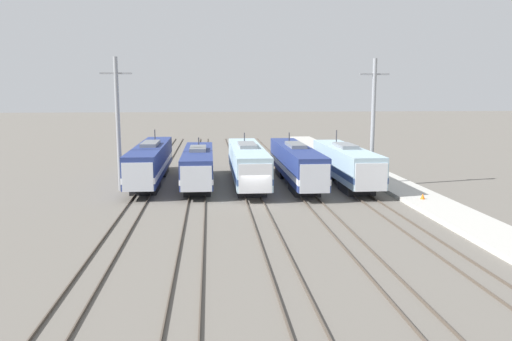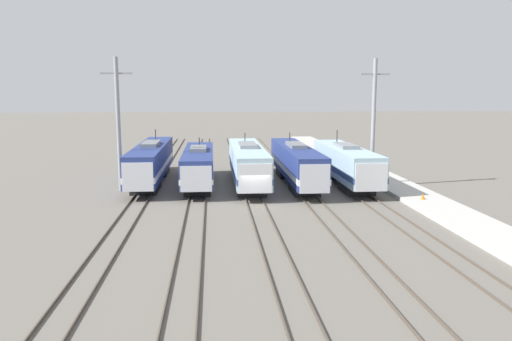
% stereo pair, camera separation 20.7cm
% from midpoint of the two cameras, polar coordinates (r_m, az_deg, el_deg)
% --- Properties ---
extents(ground_plane, '(400.00, 400.00, 0.00)m').
position_cam_midpoint_polar(ground_plane, '(42.35, 0.03, -3.82)').
color(ground_plane, '#666059').
extents(rail_pair_far_left, '(1.50, 120.00, 0.15)m').
position_cam_midpoint_polar(rail_pair_far_left, '(42.66, -13.42, -3.88)').
color(rail_pair_far_left, '#4C4238').
rests_on(rail_pair_far_left, ground_plane).
extents(rail_pair_center_left, '(1.51, 120.00, 0.15)m').
position_cam_midpoint_polar(rail_pair_center_left, '(42.21, -6.72, -3.83)').
color(rail_pair_center_left, '#4C4238').
rests_on(rail_pair_center_left, ground_plane).
extents(rail_pair_center, '(1.51, 120.00, 0.15)m').
position_cam_midpoint_polar(rail_pair_center, '(42.34, 0.03, -3.73)').
color(rail_pair_center, '#4C4238').
rests_on(rail_pair_center, ground_plane).
extents(rail_pair_center_right, '(1.51, 120.00, 0.15)m').
position_cam_midpoint_polar(rail_pair_center_right, '(43.05, 6.65, -3.58)').
color(rail_pair_center_right, '#4C4238').
rests_on(rail_pair_center_right, ground_plane).
extents(rail_pair_far_right, '(1.50, 120.00, 0.15)m').
position_cam_midpoint_polar(rail_pair_far_right, '(44.30, 12.97, -3.39)').
color(rail_pair_far_right, '#4C4238').
rests_on(rail_pair_far_right, ground_plane).
extents(locomotive_far_left, '(2.92, 19.94, 5.21)m').
position_cam_midpoint_polar(locomotive_far_left, '(52.81, -11.81, 0.94)').
color(locomotive_far_left, black).
rests_on(locomotive_far_left, ground_plane).
extents(locomotive_center_left, '(2.95, 16.58, 4.54)m').
position_cam_midpoint_polar(locomotive_center_left, '(50.25, -6.47, 0.50)').
color(locomotive_center_left, black).
rests_on(locomotive_center_left, ground_plane).
extents(locomotive_center, '(3.12, 18.65, 4.99)m').
position_cam_midpoint_polar(locomotive_center, '(50.37, -0.82, 0.75)').
color(locomotive_center, '#232326').
rests_on(locomotive_center, ground_plane).
extents(locomotive_center_right, '(2.84, 19.45, 4.96)m').
position_cam_midpoint_polar(locomotive_center_right, '(50.91, 4.78, 0.79)').
color(locomotive_center_right, black).
rests_on(locomotive_center_right, ground_plane).
extents(locomotive_far_right, '(3.11, 16.94, 5.30)m').
position_cam_midpoint_polar(locomotive_far_right, '(51.14, 10.44, 0.68)').
color(locomotive_far_right, '#232326').
rests_on(locomotive_far_right, ground_plane).
extents(catenary_tower_left, '(2.93, 0.40, 12.60)m').
position_cam_midpoint_polar(catenary_tower_left, '(48.88, -15.34, 5.24)').
color(catenary_tower_left, gray).
rests_on(catenary_tower_left, ground_plane).
extents(catenary_tower_right, '(2.93, 0.40, 12.60)m').
position_cam_midpoint_polar(catenary_tower_right, '(50.65, 13.38, 5.43)').
color(catenary_tower_right, gray).
rests_on(catenary_tower_right, ground_plane).
extents(platform, '(4.00, 120.00, 0.36)m').
position_cam_midpoint_polar(platform, '(45.93, 18.56, -3.06)').
color(platform, '#B7B5AD').
rests_on(platform, ground_plane).
extents(traffic_cone, '(0.39, 0.39, 0.48)m').
position_cam_midpoint_polar(traffic_cone, '(44.74, 18.66, -2.83)').
color(traffic_cone, orange).
rests_on(traffic_cone, platform).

